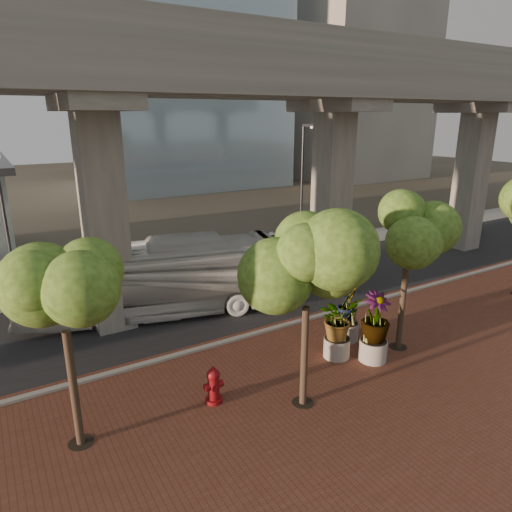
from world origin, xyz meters
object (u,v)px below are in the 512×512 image
transit_bus (161,279)px  parked_car (458,226)px  fire_hydrant (214,385)px  planter_front (338,321)px

transit_bus → parked_car: transit_bus is taller
parked_car → fire_hydrant: parked_car is taller
planter_front → parked_car: bearing=25.2°
parked_car → fire_hydrant: 27.26m
fire_hydrant → planter_front: size_ratio=0.51×
transit_bus → fire_hydrant: 7.62m
parked_car → planter_front: planter_front is taller
transit_bus → fire_hydrant: (-1.02, -7.47, -1.07)m
parked_car → fire_hydrant: size_ratio=3.58×
transit_bus → parked_car: bearing=-69.8°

